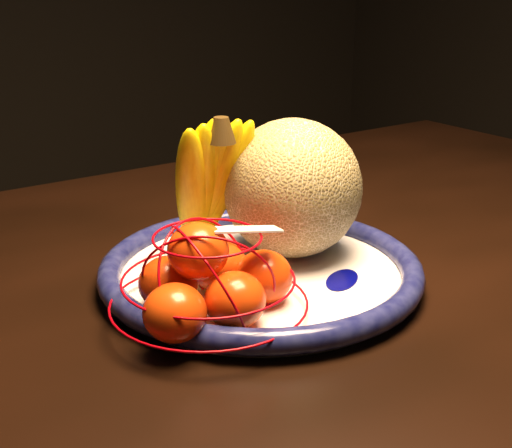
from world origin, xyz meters
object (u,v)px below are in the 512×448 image
dining_table (284,304)px  cantaloupe (292,188)px  mandarin_bag (210,282)px  banana_bunch (206,181)px  fruit_bowl (261,271)px

dining_table → cantaloupe: cantaloupe is taller
cantaloupe → mandarin_bag: cantaloupe is taller
dining_table → banana_bunch: size_ratio=8.14×
dining_table → cantaloupe: size_ratio=9.39×
dining_table → mandarin_bag: 0.27m
mandarin_bag → cantaloupe: bearing=27.7°
fruit_bowl → mandarin_bag: 0.12m
cantaloupe → banana_bunch: 0.10m
mandarin_bag → dining_table: bearing=35.5°
fruit_bowl → cantaloupe: 0.11m
banana_bunch → fruit_bowl: bearing=-67.1°
cantaloupe → mandarin_bag: size_ratio=0.78×
dining_table → cantaloupe: 0.19m
dining_table → banana_bunch: bearing=-179.5°
dining_table → banana_bunch: 0.23m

